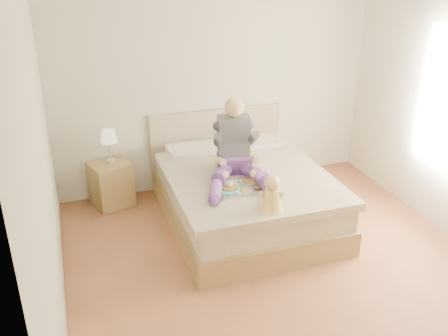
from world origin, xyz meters
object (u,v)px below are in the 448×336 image
object	(u,v)px
bed	(243,193)
baby	(272,196)
nightstand	(111,184)
adult	(236,154)
tray	(238,186)

from	to	relation	value
bed	baby	world-z (taller)	bed
nightstand	adult	xyz separation A→B (m)	(1.25, -0.91, 0.59)
bed	nightstand	bearing A→B (deg)	149.93
nightstand	tray	xyz separation A→B (m)	(1.16, -1.23, 0.37)
nightstand	baby	world-z (taller)	baby
bed	baby	size ratio (longest dim) A/B	6.08
nightstand	baby	xyz separation A→B (m)	(1.31, -1.74, 0.49)
nightstand	baby	distance (m)	2.23
adult	tray	distance (m)	0.39
tray	adult	bearing A→B (deg)	74.93
bed	adult	bearing A→B (deg)	-137.10
bed	nightstand	world-z (taller)	bed
bed	adult	xyz separation A→B (m)	(-0.13, -0.12, 0.54)
bed	baby	bearing A→B (deg)	-94.07
nightstand	adult	bearing A→B (deg)	-54.51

